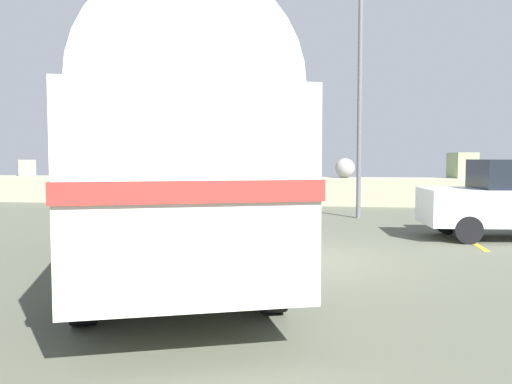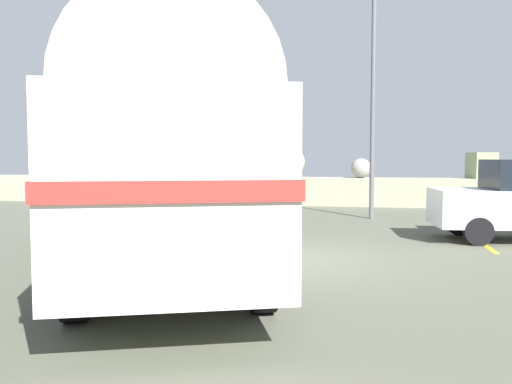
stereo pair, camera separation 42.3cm
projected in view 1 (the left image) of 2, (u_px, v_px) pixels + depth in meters
The scene contains 4 objects.
ground at pixel (290, 259), 10.10m from camera, with size 32.00×26.00×0.02m.
breakwater at pixel (318, 189), 21.71m from camera, with size 31.36×2.11×2.37m.
vintage_coach at pixel (169, 150), 8.81m from camera, with size 5.28×8.87×3.70m.
lamp_post at pixel (363, 86), 16.49m from camera, with size 1.20×0.51×7.45m.
Camera 1 is at (0.84, -9.98, 1.94)m, focal length 37.50 mm.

